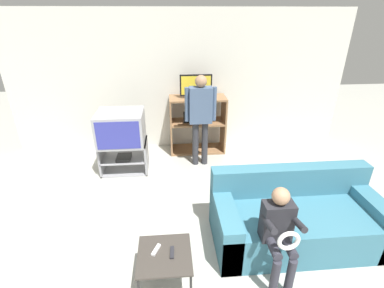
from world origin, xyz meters
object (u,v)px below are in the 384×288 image
television_flat (196,87)px  couch (296,219)px  person_seated_child (279,230)px  person_standing_adult (200,113)px  remote_control_black (172,252)px  snack_table (165,258)px  media_shelf (197,124)px  remote_control_white (156,250)px  television_main (121,128)px  tv_stand (125,156)px

television_flat → couch: bearing=-68.9°
person_seated_child → television_flat: bearing=99.7°
person_standing_adult → remote_control_black: bearing=-102.5°
snack_table → person_seated_child: bearing=0.9°
media_shelf → couch: bearing=-69.8°
snack_table → couch: bearing=19.0°
person_standing_adult → media_shelf: bearing=89.3°
media_shelf → television_flat: 0.73m
remote_control_white → person_seated_child: 1.20m
television_flat → person_standing_adult: size_ratio=0.36×
person_seated_child → media_shelf: bearing=99.0°
media_shelf → couch: size_ratio=0.56×
television_main → person_seated_child: bearing=-52.2°
tv_stand → person_seated_child: (1.81, -2.34, 0.36)m
tv_stand → couch: couch is taller
television_main → person_standing_adult: 1.34m
remote_control_white → person_seated_child: (1.18, -0.03, 0.19)m
television_main → television_flat: size_ratio=1.28×
tv_stand → person_standing_adult: size_ratio=0.49×
remote_control_black → person_seated_child: size_ratio=0.14×
remote_control_black → media_shelf: bearing=82.4°
snack_table → remote_control_white: (-0.08, 0.05, 0.05)m
couch → person_seated_child: person_seated_child is taller
person_seated_child → television_main: bearing=127.8°
television_flat → remote_control_black: television_flat is taller
media_shelf → television_flat: television_flat is taller
person_seated_child → couch: bearing=49.2°
tv_stand → person_standing_adult: person_standing_adult is taller
remote_control_black → person_seated_child: person_seated_child is taller
television_flat → snack_table: bearing=-101.2°
snack_table → couch: size_ratio=0.26×
person_seated_child → remote_control_black: bearing=-179.3°
television_flat → remote_control_white: bearing=-102.8°
television_main → television_flat: television_flat is taller
media_shelf → person_standing_adult: person_standing_adult is taller
remote_control_black → couch: couch is taller
tv_stand → remote_control_black: (0.78, -2.36, 0.17)m
remote_control_white → snack_table: bearing=-8.2°
remote_control_black → television_main: bearing=111.1°
tv_stand → remote_control_black: size_ratio=5.45×
tv_stand → remote_control_black: bearing=-71.8°
media_shelf → snack_table: media_shelf is taller
remote_control_white → television_main: bearing=129.8°
remote_control_black → tv_stand: bearing=111.0°
television_main → media_shelf: media_shelf is taller
tv_stand → person_standing_adult: bearing=5.0°
television_main → person_seated_child: television_main is taller
remote_control_white → person_seated_child: person_seated_child is taller
media_shelf → remote_control_black: bearing=-100.4°
snack_table → person_standing_adult: 2.62m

